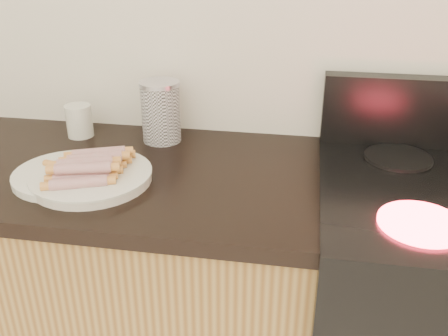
% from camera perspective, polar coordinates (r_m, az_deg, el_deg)
% --- Properties ---
extents(burner_near_left, '(0.18, 0.18, 0.01)m').
position_cam_1_polar(burner_near_left, '(1.14, 21.59, -5.89)').
color(burner_near_left, '#FF1E2D').
rests_on(burner_near_left, stove).
extents(burner_far_left, '(0.18, 0.18, 0.01)m').
position_cam_1_polar(burner_far_left, '(1.44, 19.28, 1.13)').
color(burner_far_left, black).
rests_on(burner_far_left, stove).
extents(main_plate, '(0.35, 0.35, 0.02)m').
position_cam_1_polar(main_plate, '(1.30, -14.89, -1.10)').
color(main_plate, white).
rests_on(main_plate, counter_slab).
extents(side_plate, '(0.35, 0.35, 0.02)m').
position_cam_1_polar(side_plate, '(1.34, -17.52, -0.72)').
color(side_plate, silver).
rests_on(side_plate, counter_slab).
extents(hotdog_pile, '(0.13, 0.22, 0.05)m').
position_cam_1_polar(hotdog_pile, '(1.29, -15.06, 0.25)').
color(hotdog_pile, maroon).
rests_on(hotdog_pile, main_plate).
extents(plain_sausages, '(0.13, 0.05, 0.02)m').
position_cam_1_polar(plain_sausages, '(1.33, -17.63, 0.04)').
color(plain_sausages, '#CA7244').
rests_on(plain_sausages, side_plate).
extents(canister, '(0.12, 0.12, 0.18)m').
position_cam_1_polar(canister, '(1.49, -7.23, 6.42)').
color(canister, white).
rests_on(canister, counter_slab).
extents(mug, '(0.08, 0.08, 0.10)m').
position_cam_1_polar(mug, '(1.59, -16.21, 5.20)').
color(mug, white).
rests_on(mug, counter_slab).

